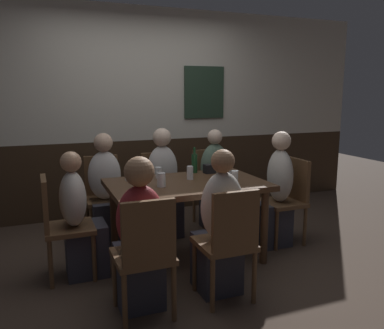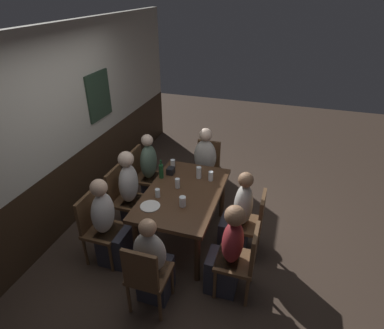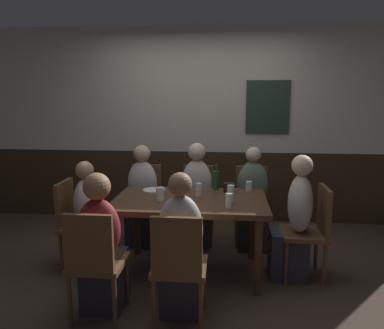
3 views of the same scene
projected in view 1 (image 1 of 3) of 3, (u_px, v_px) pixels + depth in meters
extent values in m
plane|color=#423328|center=(187.00, 257.00, 3.79)|extent=(12.00, 12.00, 0.00)
cube|color=#332316|center=(142.00, 176.00, 5.22)|extent=(6.40, 0.10, 0.95)
cube|color=beige|center=(140.00, 75.00, 4.98)|extent=(6.40, 0.10, 1.65)
cube|color=#233828|center=(204.00, 92.00, 5.27)|extent=(0.56, 0.03, 0.68)
cube|color=#472D1C|center=(187.00, 185.00, 3.66)|extent=(1.43, 0.90, 0.05)
cylinder|color=#472D1C|center=(131.00, 246.00, 3.17)|extent=(0.07, 0.07, 0.69)
cylinder|color=#472D1C|center=(264.00, 227.00, 3.62)|extent=(0.07, 0.07, 0.69)
cylinder|color=#472D1C|center=(114.00, 219.00, 3.85)|extent=(0.07, 0.07, 0.69)
cylinder|color=#472D1C|center=(228.00, 206.00, 4.29)|extent=(0.07, 0.07, 0.69)
cube|color=brown|center=(105.00, 200.00, 4.21)|extent=(0.40, 0.40, 0.04)
cube|color=brown|center=(101.00, 175.00, 4.33)|extent=(0.36, 0.04, 0.43)
cylinder|color=brown|center=(125.00, 223.00, 4.16)|extent=(0.04, 0.04, 0.41)
cylinder|color=brown|center=(92.00, 227.00, 4.03)|extent=(0.04, 0.04, 0.41)
cylinder|color=brown|center=(118.00, 214.00, 4.47)|extent=(0.04, 0.04, 0.41)
cylinder|color=brown|center=(88.00, 217.00, 4.35)|extent=(0.04, 0.04, 0.41)
cube|color=brown|center=(213.00, 189.00, 4.67)|extent=(0.40, 0.40, 0.04)
cube|color=brown|center=(207.00, 167.00, 4.79)|extent=(0.36, 0.04, 0.43)
cylinder|color=brown|center=(232.00, 210.00, 4.61)|extent=(0.04, 0.04, 0.41)
cylinder|color=brown|center=(205.00, 213.00, 4.49)|extent=(0.04, 0.04, 0.41)
cylinder|color=brown|center=(219.00, 203.00, 4.92)|extent=(0.04, 0.04, 0.41)
cylinder|color=brown|center=(194.00, 205.00, 4.80)|extent=(0.04, 0.04, 0.41)
cube|color=brown|center=(162.00, 194.00, 4.44)|extent=(0.40, 0.40, 0.04)
cube|color=brown|center=(157.00, 171.00, 4.56)|extent=(0.36, 0.04, 0.43)
cylinder|color=brown|center=(181.00, 216.00, 4.39)|extent=(0.04, 0.04, 0.41)
cylinder|color=brown|center=(152.00, 220.00, 4.26)|extent=(0.04, 0.04, 0.41)
cylinder|color=brown|center=(171.00, 208.00, 4.70)|extent=(0.04, 0.04, 0.41)
cylinder|color=brown|center=(143.00, 211.00, 4.57)|extent=(0.04, 0.04, 0.41)
cube|color=brown|center=(70.00, 228.00, 3.33)|extent=(0.40, 0.40, 0.04)
cube|color=brown|center=(45.00, 204.00, 3.23)|extent=(0.04, 0.36, 0.43)
cylinder|color=brown|center=(89.00, 244.00, 3.59)|extent=(0.04, 0.04, 0.41)
cylinder|color=brown|center=(94.00, 258.00, 3.28)|extent=(0.04, 0.04, 0.41)
cylinder|color=brown|center=(49.00, 249.00, 3.47)|extent=(0.04, 0.04, 0.41)
cylinder|color=brown|center=(51.00, 265.00, 3.16)|extent=(0.04, 0.04, 0.41)
cube|color=brown|center=(143.00, 256.00, 2.76)|extent=(0.40, 0.40, 0.04)
cube|color=brown|center=(149.00, 233.00, 2.56)|extent=(0.36, 0.04, 0.43)
cylinder|color=brown|center=(115.00, 280.00, 2.90)|extent=(0.04, 0.04, 0.41)
cylinder|color=brown|center=(159.00, 272.00, 3.02)|extent=(0.04, 0.04, 0.41)
cylinder|color=brown|center=(125.00, 303.00, 2.59)|extent=(0.04, 0.04, 0.41)
cylinder|color=brown|center=(174.00, 293.00, 2.71)|extent=(0.04, 0.04, 0.41)
cube|color=brown|center=(224.00, 244.00, 2.99)|extent=(0.40, 0.40, 0.04)
cube|color=brown|center=(236.00, 221.00, 2.79)|extent=(0.36, 0.04, 0.43)
cylinder|color=brown|center=(195.00, 266.00, 3.13)|extent=(0.04, 0.04, 0.41)
cylinder|color=brown|center=(233.00, 260.00, 3.25)|extent=(0.04, 0.04, 0.41)
cylinder|color=brown|center=(213.00, 285.00, 2.82)|extent=(0.04, 0.04, 0.41)
cylinder|color=brown|center=(254.00, 277.00, 2.94)|extent=(0.04, 0.04, 0.41)
cube|color=brown|center=(282.00, 203.00, 4.10)|extent=(0.40, 0.40, 0.04)
cube|color=brown|center=(298.00, 179.00, 4.12)|extent=(0.04, 0.36, 0.43)
cylinder|color=brown|center=(276.00, 231.00, 3.92)|extent=(0.04, 0.04, 0.41)
cylinder|color=brown|center=(259.00, 221.00, 4.23)|extent=(0.04, 0.04, 0.41)
cylinder|color=brown|center=(305.00, 227.00, 4.04)|extent=(0.04, 0.04, 0.41)
cylinder|color=brown|center=(285.00, 217.00, 4.36)|extent=(0.04, 0.04, 0.41)
cube|color=#2D2D38|center=(108.00, 222.00, 4.13)|extent=(0.32, 0.34, 0.45)
ellipsoid|color=silver|center=(105.00, 175.00, 4.12)|extent=(0.34, 0.22, 0.51)
sphere|color=#DBB293|center=(103.00, 142.00, 4.06)|extent=(0.19, 0.19, 0.19)
cube|color=#2D2D38|center=(217.00, 209.00, 4.59)|extent=(0.32, 0.34, 0.45)
ellipsoid|color=#56705B|center=(215.00, 166.00, 4.58)|extent=(0.34, 0.22, 0.53)
sphere|color=beige|center=(215.00, 137.00, 4.52)|extent=(0.17, 0.17, 0.17)
cube|color=#2D2D38|center=(165.00, 215.00, 4.36)|extent=(0.32, 0.34, 0.45)
ellipsoid|color=silver|center=(162.00, 170.00, 4.35)|extent=(0.34, 0.22, 0.54)
sphere|color=beige|center=(162.00, 137.00, 4.29)|extent=(0.20, 0.20, 0.20)
cube|color=#2D2D38|center=(87.00, 249.00, 3.42)|extent=(0.34, 0.32, 0.45)
ellipsoid|color=beige|center=(73.00, 199.00, 3.30)|extent=(0.22, 0.34, 0.47)
sphere|color=tan|center=(71.00, 162.00, 3.25)|extent=(0.17, 0.17, 0.17)
cube|color=#2D2D38|center=(139.00, 276.00, 2.92)|extent=(0.32, 0.34, 0.45)
ellipsoid|color=maroon|center=(140.00, 219.00, 2.75)|extent=(0.34, 0.22, 0.48)
sphere|color=#936B4C|center=(139.00, 172.00, 2.69)|extent=(0.21, 0.21, 0.21)
cube|color=#2D2D38|center=(216.00, 262.00, 3.15)|extent=(0.32, 0.34, 0.45)
ellipsoid|color=beige|center=(222.00, 206.00, 2.98)|extent=(0.34, 0.22, 0.53)
sphere|color=#936B4C|center=(223.00, 161.00, 2.92)|extent=(0.18, 0.18, 0.18)
cube|color=#2D2D38|center=(271.00, 223.00, 4.09)|extent=(0.34, 0.32, 0.45)
ellipsoid|color=beige|center=(280.00, 176.00, 4.03)|extent=(0.22, 0.34, 0.54)
sphere|color=beige|center=(281.00, 141.00, 3.97)|extent=(0.19, 0.19, 0.19)
cylinder|color=silver|center=(190.00, 173.00, 3.77)|extent=(0.06, 0.06, 0.13)
cylinder|color=silver|center=(190.00, 175.00, 3.77)|extent=(0.05, 0.05, 0.09)
cylinder|color=silver|center=(225.00, 166.00, 4.17)|extent=(0.06, 0.06, 0.10)
cylinder|color=#B26623|center=(225.00, 169.00, 4.18)|extent=(0.06, 0.06, 0.04)
cylinder|color=silver|center=(159.00, 173.00, 3.82)|extent=(0.06, 0.06, 0.11)
cylinder|color=#331E14|center=(159.00, 174.00, 3.82)|extent=(0.05, 0.05, 0.08)
cylinder|color=silver|center=(235.00, 178.00, 3.55)|extent=(0.06, 0.06, 0.13)
cylinder|color=#C6842D|center=(235.00, 179.00, 3.55)|extent=(0.05, 0.05, 0.10)
cylinder|color=silver|center=(161.00, 180.00, 3.47)|extent=(0.08, 0.08, 0.12)
cylinder|color=#331E14|center=(161.00, 182.00, 3.47)|extent=(0.07, 0.07, 0.09)
cylinder|color=silver|center=(228.00, 172.00, 3.70)|extent=(0.07, 0.07, 0.16)
cylinder|color=#B26623|center=(228.00, 177.00, 3.71)|extent=(0.06, 0.06, 0.06)
cylinder|color=#194723|center=(194.00, 163.00, 4.07)|extent=(0.06, 0.06, 0.19)
cylinder|color=#194723|center=(194.00, 151.00, 4.05)|extent=(0.03, 0.03, 0.07)
cylinder|color=white|center=(137.00, 179.00, 3.76)|extent=(0.23, 0.23, 0.01)
cube|color=black|center=(209.00, 169.00, 4.06)|extent=(0.11, 0.09, 0.09)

